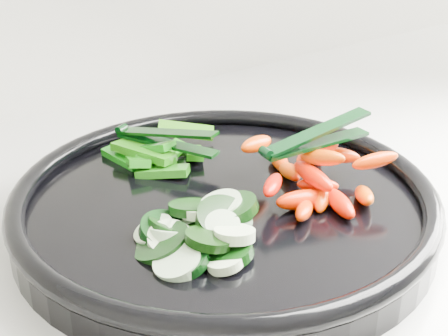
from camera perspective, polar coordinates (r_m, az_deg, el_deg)
veggie_tray at (r=0.55m, az=0.00°, el=-3.21°), size 0.50×0.50×0.04m
cucumber_pile at (r=0.49m, az=-2.90°, el=-5.86°), size 0.13×0.11×0.04m
carrot_pile at (r=0.56m, az=8.05°, el=-0.45°), size 0.14×0.15×0.05m
pepper_pile at (r=0.62m, az=-6.31°, el=1.29°), size 0.12×0.10×0.04m
tong_carrot at (r=0.55m, az=8.23°, el=2.68°), size 0.11×0.02×0.02m
tong_pepper at (r=0.61m, az=-5.55°, el=2.79°), size 0.06×0.11×0.02m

